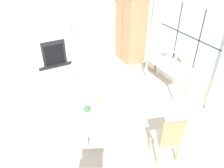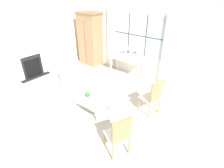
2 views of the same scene
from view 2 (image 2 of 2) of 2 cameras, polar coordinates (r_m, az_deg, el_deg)
name	(u,v)px [view 2 (image 2 of 2)]	position (r m, az deg, el deg)	size (l,w,h in m)	color
ground_plane	(78,109)	(5.15, -11.15, -7.95)	(14.00, 14.00, 0.00)	#BCB2A3
wall_back_windowed	(137,39)	(6.63, 8.29, 14.38)	(7.20, 0.14, 2.80)	silver
wall_left	(31,38)	(7.24, -24.80, 13.39)	(0.06, 7.20, 2.80)	silver
fireplace	(30,59)	(7.21, -25.23, 7.30)	(0.34, 1.34, 2.04)	black
armoire	(90,39)	(7.73, -7.24, 14.34)	(1.00, 0.63, 2.18)	#93704C
console_table	(127,58)	(6.65, 5.07, 8.39)	(1.34, 0.53, 0.79)	silver
table_lamp	(126,46)	(6.59, 4.59, 12.15)	(0.28, 0.28, 0.43)	silver
potted_orchid	(134,52)	(6.51, 7.18, 10.34)	(0.19, 0.15, 0.50)	tan
armchair_upholstered	(73,83)	(5.96, -12.52, 0.46)	(1.27, 1.22, 0.80)	silver
side_chair_wooden	(153,96)	(4.69, 13.26, -3.81)	(0.54, 0.54, 1.02)	beige
accent_chair_wooden	(119,134)	(3.55, 2.39, -16.02)	(0.59, 0.59, 0.99)	white
coffee_table	(93,101)	(4.85, -6.38, -5.39)	(0.94, 0.67, 0.36)	#BCBCC1
potted_plant_small	(88,95)	(4.82, -7.95, -3.70)	(0.14, 0.14, 0.20)	#BCB7AD
pillar_candle	(100,102)	(4.58, -3.97, -5.96)	(0.10, 0.10, 0.15)	silver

